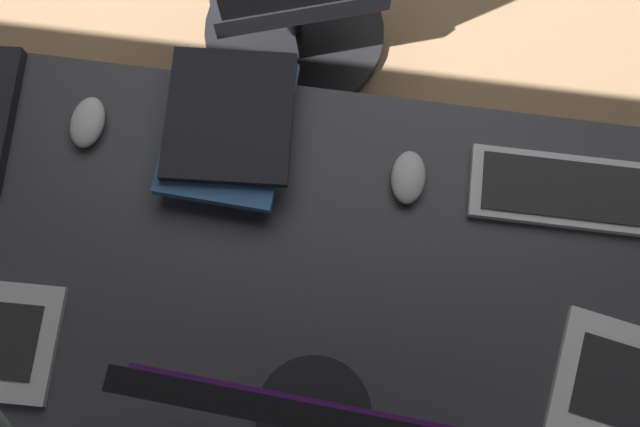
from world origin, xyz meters
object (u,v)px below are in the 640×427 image
Objects in this scene: monitor_primary at (312,414)px; keyboard_main at (583,193)px; mouse_main at (88,122)px; book_stack_near at (228,127)px; drawer_pedestal at (353,320)px; mouse_spare at (408,177)px.

keyboard_main is (-0.44, -0.46, -0.25)m from monitor_primary.
keyboard_main is at bearing -134.22° from monitor_primary.
mouse_main is 0.34× the size of book_stack_near.
drawer_pedestal is 6.68× the size of mouse_main.
monitor_primary reaches higher than mouse_main.
keyboard_main is 4.05× the size of mouse_main.
mouse_spare reaches higher than drawer_pedestal.
keyboard_main reaches higher than drawer_pedestal.
book_stack_near is at bearing -43.17° from drawer_pedestal.
book_stack_near reaches higher than drawer_pedestal.
book_stack_near reaches higher than mouse_main.
monitor_primary is at bearing 75.02° from mouse_spare.
mouse_main reaches higher than keyboard_main.
keyboard_main is at bearing 177.34° from book_stack_near.
keyboard_main is 0.33m from mouse_spare.
mouse_spare is (-0.12, -0.44, -0.24)m from monitor_primary.
mouse_spare reaches higher than keyboard_main.
book_stack_near is (0.35, -0.05, 0.02)m from mouse_spare.
mouse_spare is (0.33, 0.02, 0.01)m from keyboard_main.
mouse_main is (0.94, -0.01, 0.01)m from keyboard_main.
book_stack_near is (0.23, -0.49, -0.22)m from monitor_primary.
monitor_primary reaches higher than book_stack_near.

